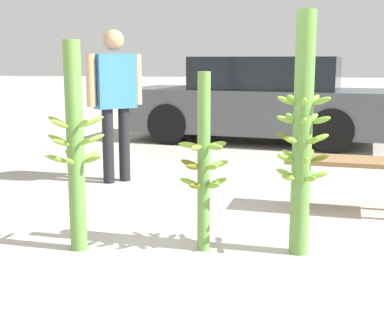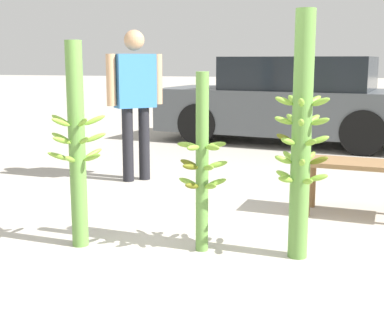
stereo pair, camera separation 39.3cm
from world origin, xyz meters
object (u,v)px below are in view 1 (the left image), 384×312
at_px(banana_stalk_center, 204,163).
at_px(parked_car, 259,101).
at_px(banana_stalk_left, 75,147).
at_px(market_bench, 352,167).
at_px(banana_stalk_right, 302,136).
at_px(vendor_person, 115,93).

relative_size(banana_stalk_center, parked_car, 0.29).
xyz_separation_m(banana_stalk_left, market_bench, (2.13, 1.34, -0.35)).
distance_m(banana_stalk_left, banana_stalk_right, 1.62).
distance_m(banana_stalk_center, parked_car, 5.44).
bearing_deg(banana_stalk_left, banana_stalk_center, 8.22).
xyz_separation_m(banana_stalk_right, vendor_person, (-1.99, 2.03, 0.16)).
xyz_separation_m(vendor_person, parked_car, (1.50, 3.36, -0.33)).
relative_size(vendor_person, market_bench, 1.40).
height_order(banana_stalk_right, vendor_person, banana_stalk_right).
height_order(banana_stalk_left, parked_car, banana_stalk_left).
height_order(market_bench, parked_car, parked_car).
relative_size(banana_stalk_center, vendor_person, 0.76).
distance_m(banana_stalk_right, parked_car, 5.42).
bearing_deg(banana_stalk_center, banana_stalk_right, 3.43).
height_order(vendor_person, parked_car, vendor_person).
bearing_deg(banana_stalk_right, banana_stalk_center, -176.57).
height_order(banana_stalk_center, vendor_person, vendor_person).
relative_size(banana_stalk_right, market_bench, 1.40).
bearing_deg(market_bench, banana_stalk_right, -107.47).
relative_size(banana_stalk_right, parked_car, 0.39).
relative_size(banana_stalk_right, vendor_person, 1.00).
relative_size(banana_stalk_left, banana_stalk_right, 0.89).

